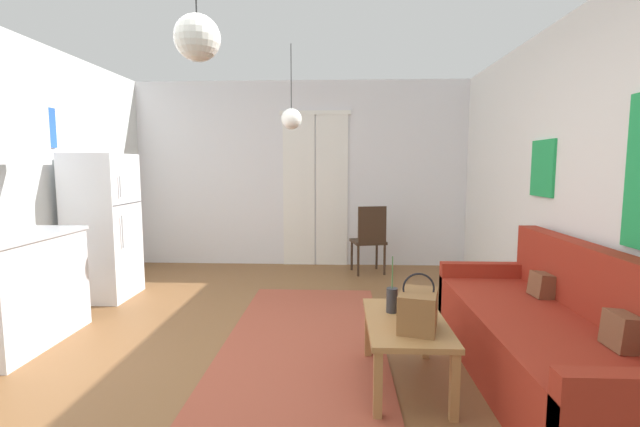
% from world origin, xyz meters
% --- Properties ---
extents(ground_plane, '(5.34, 7.21, 0.10)m').
position_xyz_m(ground_plane, '(0.00, 0.00, -0.05)').
color(ground_plane, brown).
extents(wall_back, '(4.94, 0.13, 2.64)m').
position_xyz_m(wall_back, '(0.01, 3.35, 1.31)').
color(wall_back, silver).
rests_on(wall_back, ground_plane).
extents(wall_right, '(0.12, 6.81, 2.64)m').
position_xyz_m(wall_right, '(2.42, -0.00, 1.32)').
color(wall_right, white).
rests_on(wall_right, ground_plane).
extents(area_rug, '(1.29, 2.84, 0.01)m').
position_xyz_m(area_rug, '(0.28, 0.52, 0.01)').
color(area_rug, '#9E4733').
rests_on(area_rug, ground_plane).
extents(couch, '(0.83, 2.17, 0.92)m').
position_xyz_m(couch, '(1.97, -0.15, 0.29)').
color(couch, maroon).
rests_on(couch, ground_plane).
extents(coffee_table, '(0.51, 0.90, 0.44)m').
position_xyz_m(coffee_table, '(1.00, -0.19, 0.38)').
color(coffee_table, '#A87542').
rests_on(coffee_table, ground_plane).
extents(bamboo_vase, '(0.08, 0.08, 0.39)m').
position_xyz_m(bamboo_vase, '(0.93, -0.04, 0.53)').
color(bamboo_vase, '#2D2D33').
rests_on(bamboo_vase, coffee_table).
extents(handbag, '(0.29, 0.36, 0.35)m').
position_xyz_m(handbag, '(1.05, -0.35, 0.56)').
color(handbag, brown).
rests_on(handbag, coffee_table).
extents(refrigerator, '(0.60, 0.65, 1.57)m').
position_xyz_m(refrigerator, '(-2.00, 1.61, 0.79)').
color(refrigerator, white).
rests_on(refrigerator, ground_plane).
extents(kitchen_counter, '(0.59, 1.06, 2.09)m').
position_xyz_m(kitchen_counter, '(-2.04, 0.32, 0.80)').
color(kitchen_counter, silver).
rests_on(kitchen_counter, ground_plane).
extents(accent_chair, '(0.50, 0.48, 0.92)m').
position_xyz_m(accent_chair, '(0.97, 2.78, 0.50)').
color(accent_chair, '#382619').
rests_on(accent_chair, ground_plane).
extents(pendant_lamp_near, '(0.23, 0.23, 0.69)m').
position_xyz_m(pendant_lamp_near, '(-0.14, -0.78, 2.07)').
color(pendant_lamp_near, black).
extents(pendant_lamp_far, '(0.21, 0.21, 0.84)m').
position_xyz_m(pendant_lamp_far, '(0.08, 1.47, 1.91)').
color(pendant_lamp_far, black).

